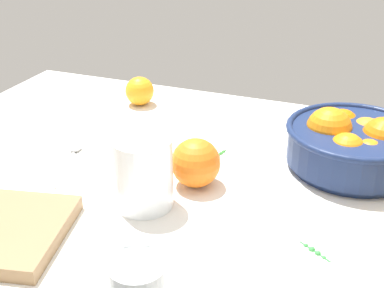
% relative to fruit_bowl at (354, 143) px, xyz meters
% --- Properties ---
extents(ground_plane, '(1.19, 0.91, 0.03)m').
position_rel_fruit_bowl_xyz_m(ground_plane, '(-0.27, -0.18, -0.06)').
color(ground_plane, white).
extents(fruit_bowl, '(0.25, 0.25, 0.11)m').
position_rel_fruit_bowl_xyz_m(fruit_bowl, '(0.00, 0.00, 0.00)').
color(fruit_bowl, navy).
rests_on(fruit_bowl, ground_plane).
extents(juice_glass, '(0.10, 0.10, 0.12)m').
position_rel_fruit_bowl_xyz_m(juice_glass, '(-0.30, -0.25, 0.00)').
color(juice_glass, white).
rests_on(juice_glass, ground_plane).
extents(loose_orange_2, '(0.09, 0.09, 0.09)m').
position_rel_fruit_bowl_xyz_m(loose_orange_2, '(-0.25, -0.16, -0.01)').
color(loose_orange_2, orange).
rests_on(loose_orange_2, ground_plane).
extents(loose_orange_4, '(0.07, 0.07, 0.07)m').
position_rel_fruit_bowl_xyz_m(loose_orange_4, '(-0.50, 0.14, -0.02)').
color(loose_orange_4, orange).
rests_on(loose_orange_4, ground_plane).
extents(spoon, '(0.07, 0.16, 0.01)m').
position_rel_fruit_bowl_xyz_m(spoon, '(-0.50, -0.16, -0.04)').
color(spoon, silver).
rests_on(spoon, ground_plane).
extents(herb_sprig_0, '(0.05, 0.03, 0.01)m').
position_rel_fruit_bowl_xyz_m(herb_sprig_0, '(-0.02, -0.28, -0.05)').
color(herb_sprig_0, '#389143').
rests_on(herb_sprig_0, ground_plane).
extents(herb_sprig_1, '(0.02, 0.06, 0.01)m').
position_rel_fruit_bowl_xyz_m(herb_sprig_1, '(-0.24, -0.05, -0.05)').
color(herb_sprig_1, '#378633').
rests_on(herb_sprig_1, ground_plane).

